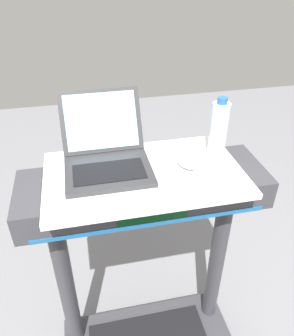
{
  "coord_description": "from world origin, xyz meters",
  "views": [
    {
      "loc": [
        -0.2,
        -0.26,
        1.75
      ],
      "look_at": [
        0.0,
        0.65,
        1.13
      ],
      "focal_mm": 35.87,
      "sensor_mm": 36.0,
      "label": 1
    }
  ],
  "objects": [
    {
      "name": "laptop",
      "position": [
        -0.12,
        0.77,
        1.12
      ],
      "size": [
        0.3,
        0.35,
        0.23
      ],
      "rotation": [
        0.0,
        0.0,
        -0.05
      ],
      "color": "#2D2D30",
      "rests_on": "desk_board"
    },
    {
      "name": "desk_board",
      "position": [
        0.0,
        0.7,
        1.07
      ],
      "size": [
        0.7,
        0.41,
        0.02
      ],
      "primitive_type": "cube",
      "color": "white",
      "rests_on": "treadmill_base"
    },
    {
      "name": "water_bottle",
      "position": [
        0.29,
        0.76,
        1.18
      ],
      "size": [
        0.06,
        0.06,
        0.23
      ],
      "color": "silver",
      "rests_on": "desk_board"
    },
    {
      "name": "computer_mouse",
      "position": [
        0.16,
        0.71,
        1.09
      ],
      "size": [
        0.09,
        0.11,
        0.03
      ],
      "primitive_type": "ellipsoid",
      "rotation": [
        0.0,
        0.0,
        0.31
      ],
      "color": "#B2B2B7",
      "rests_on": "desk_board"
    }
  ]
}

